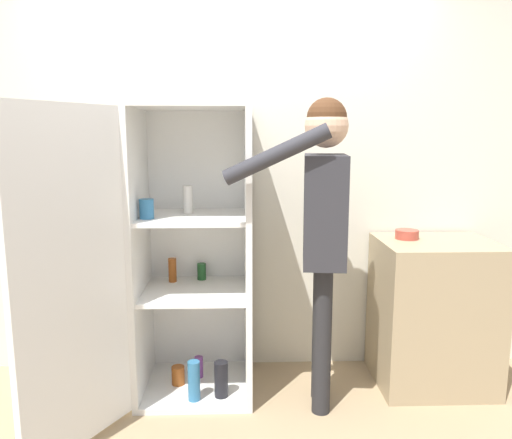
# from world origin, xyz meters

# --- Properties ---
(wall_back) EXTENTS (7.00, 0.06, 2.55)m
(wall_back) POSITION_xyz_m (0.00, 0.98, 1.27)
(wall_back) COLOR silver
(wall_back) RESTS_ON ground_plane
(refrigerator) EXTENTS (1.06, 1.20, 1.74)m
(refrigerator) POSITION_xyz_m (-0.36, 0.53, 0.86)
(refrigerator) COLOR white
(refrigerator) RESTS_ON ground_plane
(person) EXTENTS (0.70, 0.53, 1.75)m
(person) POSITION_xyz_m (0.50, 0.40, 1.14)
(person) COLOR #262628
(person) RESTS_ON ground_plane
(counter) EXTENTS (0.69, 0.57, 0.92)m
(counter) POSITION_xyz_m (1.25, 0.64, 0.46)
(counter) COLOR tan
(counter) RESTS_ON ground_plane
(bowl) EXTENTS (0.14, 0.14, 0.06)m
(bowl) POSITION_xyz_m (1.08, 0.72, 0.95)
(bowl) COLOR #B24738
(bowl) RESTS_ON counter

